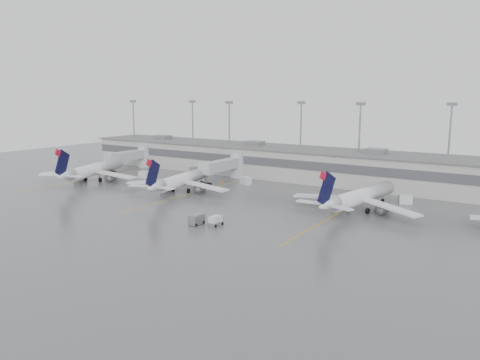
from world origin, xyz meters
The scene contains 18 objects.
ground centered at (0.00, 0.00, 0.00)m, with size 260.00×260.00×0.00m, color #4F4F52.
terminal centered at (-0.01, 57.98, 4.17)m, with size 152.00×17.00×9.45m.
light_masts centered at (0.00, 63.75, 12.03)m, with size 142.40×8.00×20.60m.
jet_bridge_left centered at (-55.50, 45.72, 3.87)m, with size 4.00×17.20×7.00m.
jet_bridge_right centered at (-20.50, 45.72, 3.87)m, with size 4.00×17.20×7.00m.
stand_markings centered at (0.00, 24.00, 0.01)m, with size 105.25×40.00×0.01m.
jet_far_left centered at (-48.98, 24.50, 3.16)m, with size 26.67×30.38×10.16m.
jet_mid_left centered at (-20.65, 26.49, 2.96)m, with size 25.80×29.17×9.51m.
jet_mid_right centered at (20.41, 31.03, 3.01)m, with size 26.39×29.80×9.69m.
baggage_tug centered at (2.85, 7.55, 0.67)m, with size 1.85×2.74×1.71m.
baggage_cart centered at (-0.35, 6.35, 0.95)m, with size 1.76×2.91×1.83m.
gse_uld_a centered at (-41.40, 35.26, 0.92)m, with size 2.58×1.72×1.83m, color silver.
gse_uld_b centered at (-13.10, 42.58, 0.96)m, with size 2.72×1.82×1.93m, color silver.
gse_uld_c centered at (26.35, 42.62, 0.92)m, with size 2.61×1.74×1.85m, color silver.
gse_loader centered at (-34.36, 48.50, 0.94)m, with size 1.87×3.00×1.87m, color slate.
cone_a centered at (-54.89, 31.23, 0.38)m, with size 0.48×0.48×0.76m, color #E75804.
cone_b centered at (-18.91, 40.34, 0.35)m, with size 0.44×0.44×0.71m, color #E75804.
cone_c centered at (20.24, 39.45, 0.37)m, with size 0.47×0.47×0.75m, color #E75804.
Camera 1 is at (49.26, -55.94, 22.42)m, focal length 35.00 mm.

